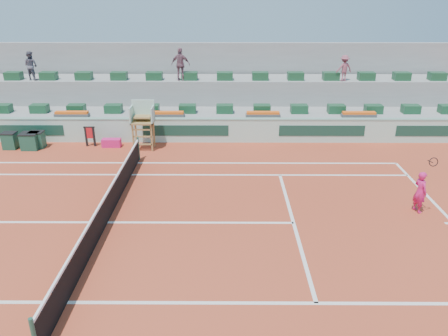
{
  "coord_description": "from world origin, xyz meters",
  "views": [
    {
      "loc": [
        4.08,
        -13.09,
        7.49
      ],
      "look_at": [
        4.0,
        2.5,
        1.0
      ],
      "focal_mm": 35.0,
      "sensor_mm": 36.0,
      "label": 1
    }
  ],
  "objects_px": {
    "umpire_chair": "(143,118)",
    "player_bag": "(111,143)",
    "drink_cooler_a": "(37,140)",
    "tennis_player": "(420,192)"
  },
  "relations": [
    {
      "from": "player_bag",
      "to": "drink_cooler_a",
      "type": "height_order",
      "value": "drink_cooler_a"
    },
    {
      "from": "player_bag",
      "to": "tennis_player",
      "type": "distance_m",
      "value": 14.4
    },
    {
      "from": "umpire_chair",
      "to": "player_bag",
      "type": "bearing_deg",
      "value": 173.84
    },
    {
      "from": "drink_cooler_a",
      "to": "tennis_player",
      "type": "relative_size",
      "value": 0.37
    },
    {
      "from": "drink_cooler_a",
      "to": "player_bag",
      "type": "bearing_deg",
      "value": 2.32
    },
    {
      "from": "player_bag",
      "to": "tennis_player",
      "type": "xyz_separation_m",
      "value": [
        12.68,
        -6.8,
        0.57
      ]
    },
    {
      "from": "player_bag",
      "to": "drink_cooler_a",
      "type": "bearing_deg",
      "value": -177.68
    },
    {
      "from": "player_bag",
      "to": "tennis_player",
      "type": "height_order",
      "value": "tennis_player"
    },
    {
      "from": "player_bag",
      "to": "umpire_chair",
      "type": "height_order",
      "value": "umpire_chair"
    },
    {
      "from": "umpire_chair",
      "to": "drink_cooler_a",
      "type": "distance_m",
      "value": 5.5
    }
  ]
}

